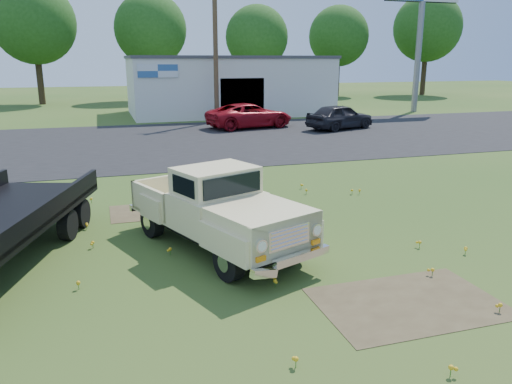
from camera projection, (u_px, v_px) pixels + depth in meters
ground at (266, 249)px, 10.59m from camera, size 140.00×140.00×0.00m
asphalt_lot at (169, 142)px, 24.43m from camera, size 90.00×14.00×0.02m
dirt_patch_a at (409, 303)px, 8.25m from camera, size 3.00×2.00×0.01m
dirt_patch_b at (153, 211)px, 13.24m from camera, size 2.20×1.60×0.01m
commercial_building at (228, 85)px, 36.67m from camera, size 14.20×8.20×4.15m
utility_pole_mid at (216, 48)px, 30.85m from camera, size 1.60×0.30×9.00m
treeline_c at (34, 23)px, 42.95m from camera, size 7.04×7.04×10.47m
treeline_d at (151, 29)px, 46.82m from camera, size 6.72×6.72×10.00m
treeline_e at (257, 37)px, 48.47m from camera, size 6.08×6.08×9.04m
treeline_f at (339, 36)px, 53.57m from camera, size 6.40×6.40×9.52m
treeline_g at (427, 28)px, 54.81m from camera, size 7.36×7.36×10.95m
vintage_pickup_truck at (216, 208)px, 10.46m from camera, size 3.54×5.24×1.77m
red_pickup at (250, 116)px, 29.16m from camera, size 5.44×3.31×1.41m
dark_sedan at (340, 117)px, 28.53m from camera, size 4.52×2.97×1.43m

